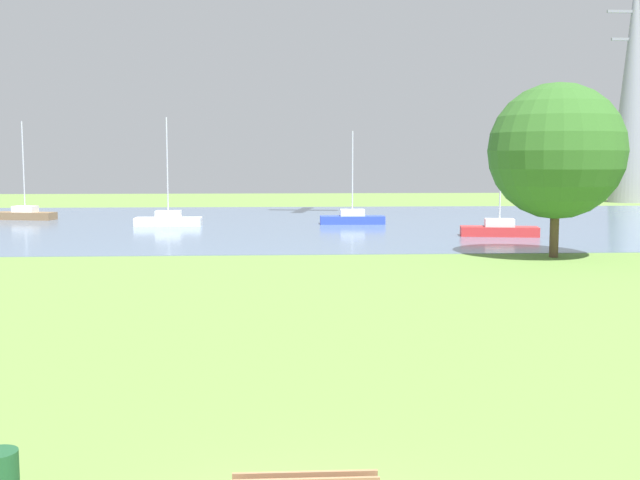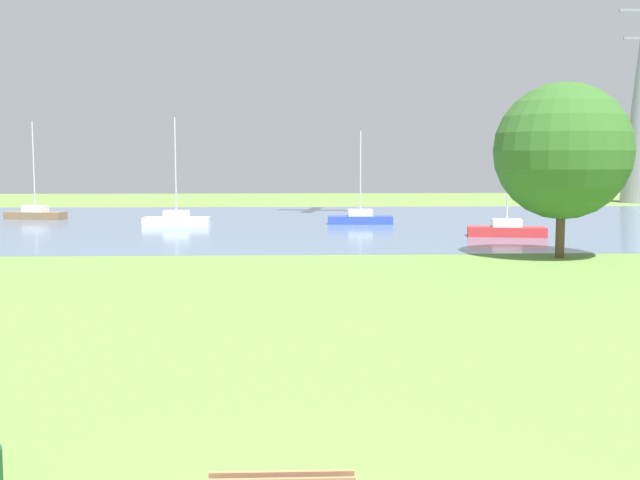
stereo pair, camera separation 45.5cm
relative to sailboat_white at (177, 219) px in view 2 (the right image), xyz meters
name	(u,v)px [view 2 (the right image)]	position (x,y,z in m)	size (l,w,h in m)	color
ground_plane	(287,279)	(8.11, -25.90, -0.47)	(160.00, 160.00, 0.00)	olive
water_surface	(288,223)	(8.11, 2.10, -0.46)	(140.00, 40.00, 0.02)	slate
sailboat_white	(177,219)	(0.00, 0.00, 0.00)	(4.82, 1.55, 7.83)	white
sailboat_brown	(35,214)	(-12.24, 6.47, 0.00)	(5.01, 2.54, 7.81)	brown
sailboat_blue	(360,218)	(13.53, 0.75, -0.01)	(4.84, 1.64, 6.90)	blue
sailboat_red	(507,229)	(21.85, -9.02, -0.01)	(4.99, 2.33, 7.40)	red
tree_east_far	(563,151)	(21.54, -19.49, 4.75)	(6.67, 6.67, 8.57)	brown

